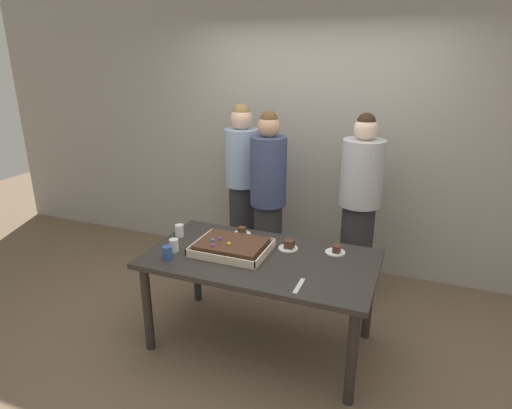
{
  "coord_description": "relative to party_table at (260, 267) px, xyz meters",
  "views": [
    {
      "loc": [
        1.04,
        -2.73,
        2.19
      ],
      "look_at": [
        -0.09,
        0.15,
        1.1
      ],
      "focal_mm": 30.61,
      "sensor_mm": 36.0,
      "label": 1
    }
  ],
  "objects": [
    {
      "name": "drink_cup_far_end",
      "position": [
        -0.76,
        0.11,
        0.14
      ],
      "size": [
        0.07,
        0.07,
        0.1
      ],
      "primitive_type": "cylinder",
      "color": "white",
      "rests_on": "party_table"
    },
    {
      "name": "person_serving_front",
      "position": [
        -0.26,
        0.88,
        0.23
      ],
      "size": [
        0.33,
        0.33,
        1.71
      ],
      "rotation": [
        0.0,
        0.0,
        -1.54
      ],
      "color": "#28282D",
      "rests_on": "ground_plane"
    },
    {
      "name": "sheet_cake",
      "position": [
        -0.24,
        0.01,
        0.13
      ],
      "size": [
        0.56,
        0.44,
        0.1
      ],
      "color": "beige",
      "rests_on": "party_table"
    },
    {
      "name": "plated_slice_far_left",
      "position": [
        -0.29,
        0.33,
        0.11
      ],
      "size": [
        0.15,
        0.15,
        0.07
      ],
      "color": "white",
      "rests_on": "party_table"
    },
    {
      "name": "interior_back_panel",
      "position": [
        0.0,
        1.6,
        0.84
      ],
      "size": [
        8.0,
        0.12,
        3.0
      ],
      "primitive_type": "cube",
      "color": "#9E998E",
      "rests_on": "ground_plane"
    },
    {
      "name": "drink_cup_nearest",
      "position": [
        -0.64,
        -0.15,
        0.14
      ],
      "size": [
        0.07,
        0.07,
        0.1
      ],
      "primitive_type": "cylinder",
      "color": "white",
      "rests_on": "party_table"
    },
    {
      "name": "plated_slice_near_left",
      "position": [
        0.51,
        0.27,
        0.11
      ],
      "size": [
        0.15,
        0.15,
        0.06
      ],
      "color": "white",
      "rests_on": "party_table"
    },
    {
      "name": "drink_cup_middle",
      "position": [
        -0.62,
        -0.28,
        0.14
      ],
      "size": [
        0.07,
        0.07,
        0.1
      ],
      "primitive_type": "cylinder",
      "color": "#2D5199",
      "rests_on": "party_table"
    },
    {
      "name": "cake_server_utensil",
      "position": [
        0.39,
        -0.32,
        0.09
      ],
      "size": [
        0.03,
        0.2,
        0.01
      ],
      "primitive_type": "cube",
      "color": "silver",
      "rests_on": "party_table"
    },
    {
      "name": "person_striped_tie_right",
      "position": [
        -0.64,
        1.16,
        0.24
      ],
      "size": [
        0.34,
        0.34,
        1.72
      ],
      "rotation": [
        0.0,
        0.0,
        -1.23
      ],
      "color": "#28282D",
      "rests_on": "ground_plane"
    },
    {
      "name": "ground_plane",
      "position": [
        0.0,
        0.0,
        -0.66
      ],
      "size": [
        12.0,
        12.0,
        0.0
      ],
      "primitive_type": "plane",
      "color": "brown"
    },
    {
      "name": "person_green_shirt_behind",
      "position": [
        0.56,
        1.01,
        0.22
      ],
      "size": [
        0.37,
        0.37,
        1.71
      ],
      "rotation": [
        0.0,
        0.0,
        -2.24
      ],
      "color": "#28282D",
      "rests_on": "ground_plane"
    },
    {
      "name": "plated_slice_near_right",
      "position": [
        0.15,
        0.21,
        0.11
      ],
      "size": [
        0.15,
        0.15,
        0.07
      ],
      "color": "white",
      "rests_on": "party_table"
    },
    {
      "name": "party_table",
      "position": [
        0.0,
        0.0,
        0.0
      ],
      "size": [
        1.7,
        0.92,
        0.75
      ],
      "color": "#2D2826",
      "rests_on": "ground_plane"
    }
  ]
}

